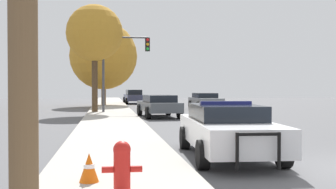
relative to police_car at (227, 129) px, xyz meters
The scene contains 10 objects.
sidewalk_left 3.49m from the police_car, 144.61° to the right, with size 3.00×110.00×0.13m.
police_car is the anchor object (origin of this frame).
fire_hydrant 4.80m from the police_car, 125.69° to the right, with size 0.62×0.27×0.84m.
traffic_light 17.84m from the police_car, 96.69° to the left, with size 3.13×0.35×5.04m.
car_background_midblock 14.00m from the police_car, 90.15° to the left, with size 2.33×4.72×1.30m.
car_background_oncoming 21.56m from the police_car, 78.18° to the left, with size 2.06×4.26×1.29m.
car_background_distant 33.33m from the police_car, 90.53° to the left, with size 2.06×4.76×1.45m.
tree_sidewalk_far 28.55m from the police_car, 96.79° to the left, with size 6.08×6.08×7.47m.
tree_sidewalk_mid 18.57m from the police_car, 102.27° to the left, with size 3.70×3.70×7.01m.
traffic_cone 4.44m from the police_car, 138.88° to the right, with size 0.35×0.35×0.51m.
Camera 1 is at (-5.32, -8.34, 1.80)m, focal length 45.00 mm.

